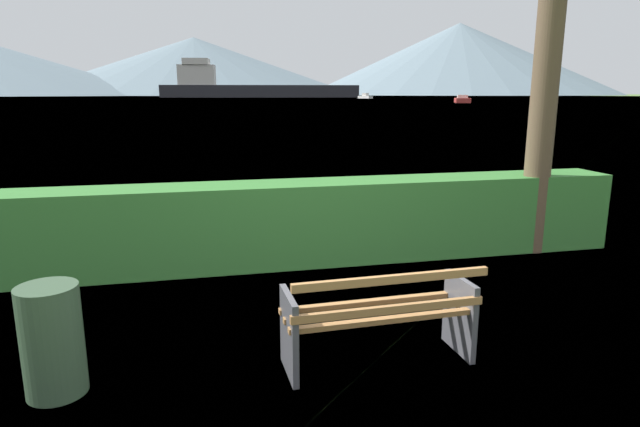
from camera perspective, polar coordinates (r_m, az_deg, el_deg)
ground_plane at (r=4.74m, az=6.00°, el=-15.26°), size 1400.00×1400.00×0.00m
water_surface at (r=311.48m, az=-12.90°, el=11.98°), size 620.00×620.00×0.00m
park_bench at (r=4.51m, az=6.39°, el=-10.85°), size 1.61×0.62×0.87m
hedge_row at (r=7.13m, az=-1.23°, el=-0.92°), size 8.68×0.73×1.08m
trash_bin at (r=4.54m, az=-26.58°, el=-11.98°), size 0.44×0.44×0.85m
cargo_ship_large at (r=275.42m, az=-7.92°, el=13.20°), size 97.69×24.49×18.49m
fishing_boat_near at (r=221.99m, az=4.83°, el=12.28°), size 4.64×7.21×2.15m
sailboat_mid at (r=130.24m, az=14.89°, el=11.60°), size 6.36×9.28×1.80m
distant_hills at (r=567.42m, az=-10.63°, el=15.52°), size 851.52×434.78×75.83m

